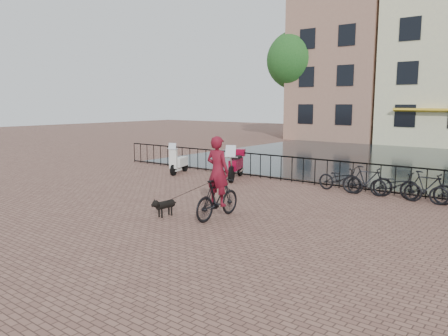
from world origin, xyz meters
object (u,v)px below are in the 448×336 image
Objects in this scene: cyclist at (218,182)px; motorcycle at (236,161)px; dog at (165,207)px; scooter at (179,157)px.

motorcycle is at bearing -59.65° from cyclist.
cyclist is at bearing 33.99° from dog.
motorcycle is at bearing -12.07° from scooter.
scooter is at bearing -40.09° from cyclist.
dog is 7.44m from scooter.
cyclist is 3.30× the size of dog.
motorcycle reaches higher than dog.
dog is 0.37× the size of motorcycle.
cyclist is at bearing -81.64° from motorcycle.
dog is at bearing -95.15° from motorcycle.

